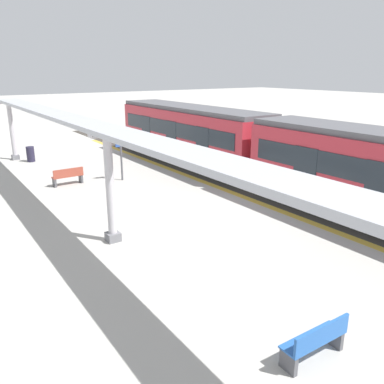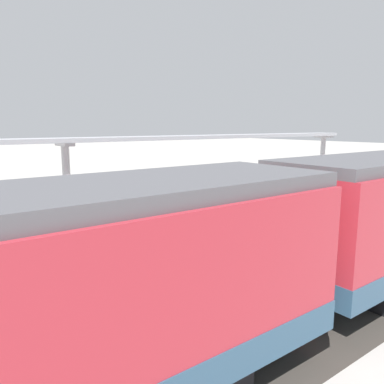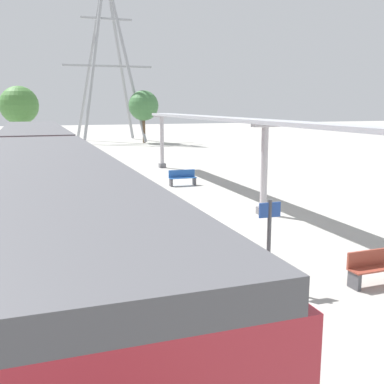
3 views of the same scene
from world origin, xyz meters
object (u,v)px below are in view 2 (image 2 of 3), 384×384
Objects in this scene: canopy_pillar_nearest at (322,166)px; bench_near_end at (238,208)px; platform_info_sign at (272,200)px; canopy_pillar_second at (68,193)px; trash_bin at (318,192)px.

bench_near_end is at bearing 96.87° from canopy_pillar_nearest.
canopy_pillar_nearest reaches higher than platform_info_sign.
bench_near_end is 0.69× the size of platform_info_sign.
canopy_pillar_second is 14.31m from trash_bin.
canopy_pillar_nearest is 3.85× the size of trash_bin.
platform_info_sign is at bearing 165.50° from bench_near_end.
platform_info_sign is at bearing -117.09° from canopy_pillar_second.
platform_info_sign is at bearing 111.58° from trash_bin.
trash_bin is at bearing -87.80° from bench_near_end.
bench_near_end is at bearing -97.00° from canopy_pillar_second.
platform_info_sign reaches higher than trash_bin.
canopy_pillar_second is at bearing 90.00° from canopy_pillar_nearest.
platform_info_sign is (-3.56, -6.96, -0.53)m from canopy_pillar_second.
canopy_pillar_nearest is at bearing -83.13° from bench_near_end.
trash_bin is 0.43× the size of platform_info_sign.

